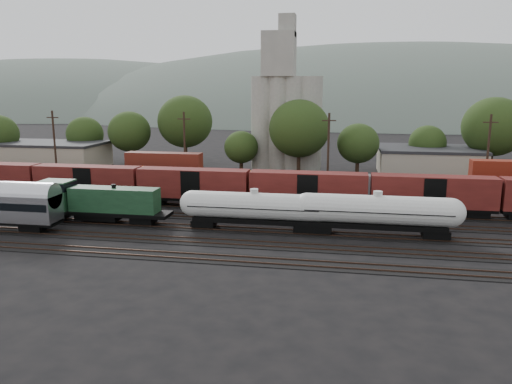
% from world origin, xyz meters
% --- Properties ---
extents(ground, '(600.00, 600.00, 0.00)m').
position_xyz_m(ground, '(0.00, 0.00, 0.00)').
color(ground, black).
extents(tracks, '(180.00, 33.20, 0.20)m').
position_xyz_m(tracks, '(0.00, 0.00, 0.05)').
color(tracks, black).
rests_on(tracks, ground).
extents(green_locomotive, '(17.62, 3.11, 4.66)m').
position_xyz_m(green_locomotive, '(-14.89, -5.00, 2.65)').
color(green_locomotive, black).
rests_on(green_locomotive, ground).
extents(tank_car_a, '(17.25, 3.09, 4.52)m').
position_xyz_m(tank_car_a, '(4.90, -5.00, 2.69)').
color(tank_car_a, silver).
rests_on(tank_car_a, ground).
extents(tank_car_b, '(18.08, 3.24, 4.74)m').
position_xyz_m(tank_car_b, '(18.29, -5.00, 2.81)').
color(tank_car_b, silver).
rests_on(tank_car_b, ground).
extents(orange_locomotive, '(16.50, 2.75, 4.12)m').
position_xyz_m(orange_locomotive, '(-11.78, 10.00, 2.37)').
color(orange_locomotive, black).
rests_on(orange_locomotive, ground).
extents(boxcar_string, '(169.00, 2.90, 4.20)m').
position_xyz_m(boxcar_string, '(10.15, 5.00, 3.12)').
color(boxcar_string, black).
rests_on(boxcar_string, ground).
extents(container_wall, '(178.40, 2.60, 5.80)m').
position_xyz_m(container_wall, '(9.80, 15.00, 2.22)').
color(container_wall, black).
rests_on(container_wall, ground).
extents(grain_silo, '(13.40, 5.00, 29.00)m').
position_xyz_m(grain_silo, '(3.28, 36.00, 11.26)').
color(grain_silo, '#9B988E').
rests_on(grain_silo, ground).
extents(industrial_sheds, '(119.38, 17.26, 5.10)m').
position_xyz_m(industrial_sheds, '(6.63, 35.25, 2.56)').
color(industrial_sheds, '#9E937F').
rests_on(industrial_sheds, ground).
extents(tree_band, '(163.26, 22.82, 14.48)m').
position_xyz_m(tree_band, '(7.68, 37.96, 7.66)').
color(tree_band, black).
rests_on(tree_band, ground).
extents(utility_poles, '(122.20, 0.36, 12.00)m').
position_xyz_m(utility_poles, '(0.00, 22.00, 6.21)').
color(utility_poles, black).
rests_on(utility_poles, ground).
extents(distant_hills, '(860.00, 286.00, 130.00)m').
position_xyz_m(distant_hills, '(23.92, 260.00, -20.56)').
color(distant_hills, '#59665B').
rests_on(distant_hills, ground).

